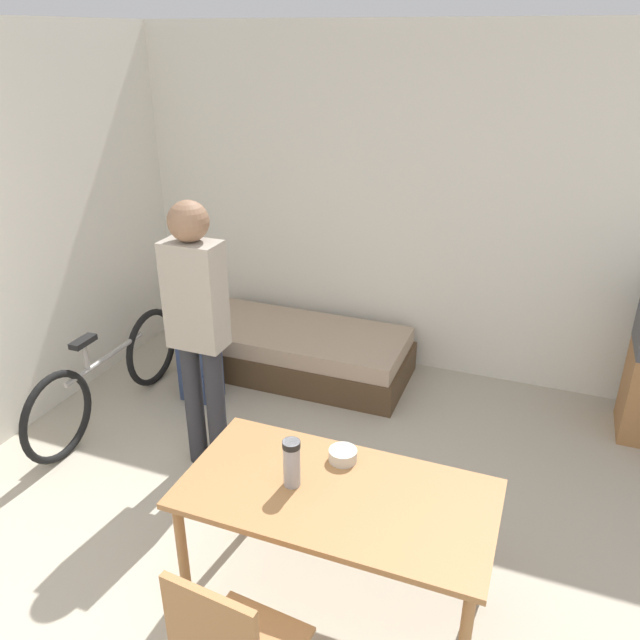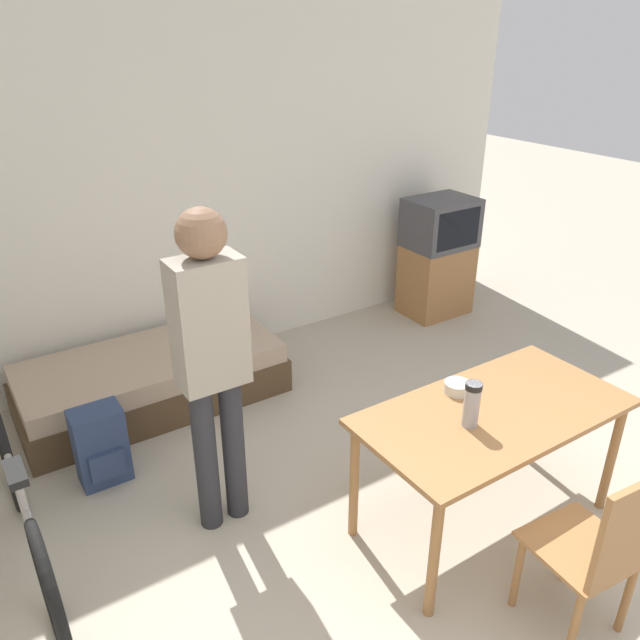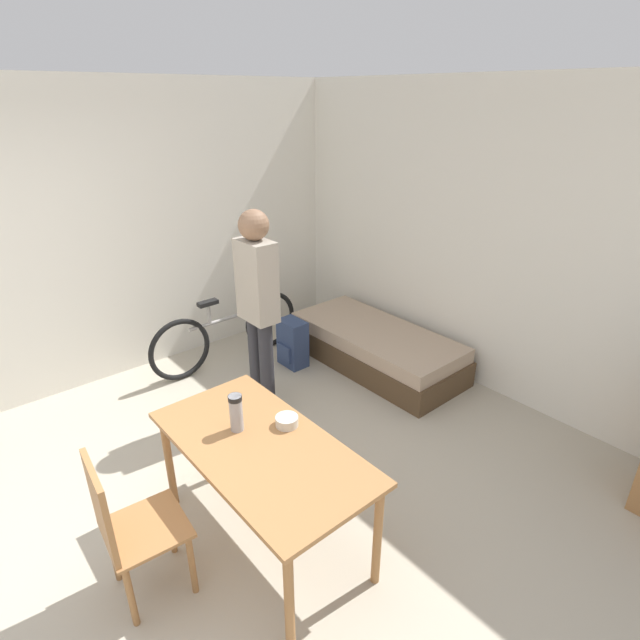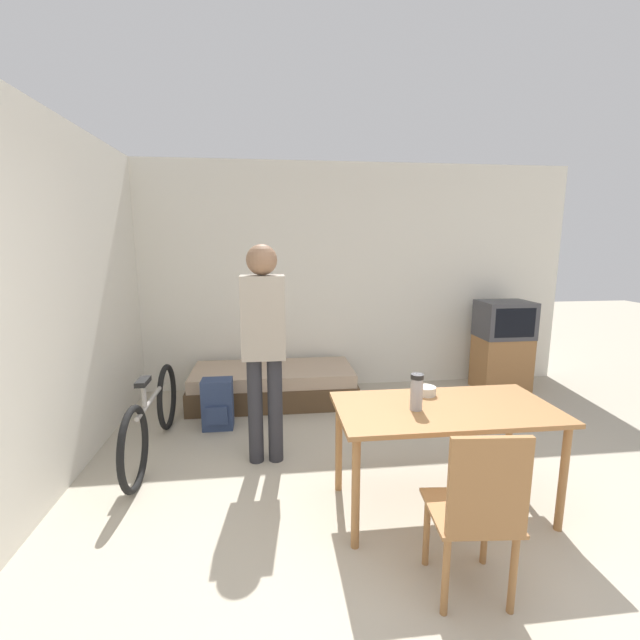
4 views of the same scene
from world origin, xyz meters
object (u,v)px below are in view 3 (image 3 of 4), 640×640
at_px(daybed, 375,347).
at_px(wooden_chair, 126,525).
at_px(dining_table, 261,456).
at_px(bicycle, 228,333).
at_px(thermos_flask, 236,411).
at_px(person_standing, 258,300).
at_px(mate_bowl, 287,421).
at_px(backpack, 292,343).

height_order(daybed, wooden_chair, wooden_chair).
height_order(dining_table, bicycle, dining_table).
distance_m(daybed, wooden_chair, 3.05).
bearing_deg(thermos_flask, bicycle, 151.48).
xyz_separation_m(person_standing, mate_bowl, (1.12, -0.57, -0.28)).
bearing_deg(mate_bowl, bicycle, 159.09).
bearing_deg(daybed, dining_table, -62.61).
height_order(person_standing, backpack, person_standing).
xyz_separation_m(dining_table, thermos_flask, (-0.21, -0.02, 0.21)).
bearing_deg(bicycle, backpack, 43.60).
distance_m(dining_table, mate_bowl, 0.25).
distance_m(daybed, dining_table, 2.43).
height_order(wooden_chair, person_standing, person_standing).
relative_size(daybed, wooden_chair, 1.96).
bearing_deg(dining_table, wooden_chair, -100.74).
distance_m(daybed, person_standing, 1.58).
height_order(dining_table, wooden_chair, wooden_chair).
relative_size(thermos_flask, backpack, 0.48).
xyz_separation_m(bicycle, mate_bowl, (2.07, -0.79, 0.43)).
bearing_deg(backpack, thermos_flask, -46.30).
bearing_deg(person_standing, dining_table, -33.95).
relative_size(thermos_flask, mate_bowl, 1.71).
xyz_separation_m(wooden_chair, mate_bowl, (0.09, 0.98, 0.24)).
distance_m(wooden_chair, person_standing, 1.93).
height_order(bicycle, person_standing, person_standing).
bearing_deg(dining_table, bicycle, 154.42).
relative_size(daybed, backpack, 3.73).
distance_m(dining_table, bicycle, 2.37).
bearing_deg(backpack, daybed, 50.26).
distance_m(wooden_chair, mate_bowl, 1.01).
distance_m(daybed, thermos_flask, 2.42).
height_order(wooden_chair, bicycle, wooden_chair).
bearing_deg(thermos_flask, wooden_chair, -84.96).
bearing_deg(dining_table, backpack, 138.05).
distance_m(daybed, bicycle, 1.51).
xyz_separation_m(dining_table, mate_bowl, (-0.05, 0.22, 0.11)).
xyz_separation_m(wooden_chair, backpack, (-1.50, 2.23, -0.27)).
bearing_deg(dining_table, thermos_flask, -173.17).
height_order(thermos_flask, mate_bowl, thermos_flask).
height_order(thermos_flask, backpack, thermos_flask).
bearing_deg(mate_bowl, person_standing, 153.26).
xyz_separation_m(daybed, mate_bowl, (1.05, -1.90, 0.57)).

